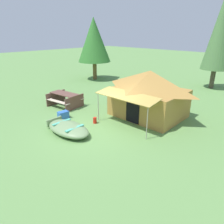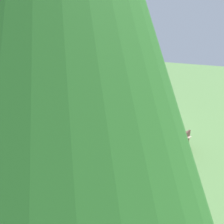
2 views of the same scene
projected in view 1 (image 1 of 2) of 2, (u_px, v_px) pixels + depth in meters
name	position (u px, v px, depth m)	size (l,w,h in m)	color
ground_plane	(96.00, 129.00, 9.45)	(80.00, 80.00, 0.00)	#5F8D4A
beached_rowboat	(68.00, 128.00, 9.02)	(2.35, 1.30, 0.43)	#6C895B
canvas_cabin_tent	(149.00, 93.00, 10.53)	(3.72, 3.79, 2.36)	#A87A39
picnic_table	(65.00, 98.00, 12.18)	(1.99, 1.69, 0.79)	brown
cooler_box	(63.00, 115.00, 10.53)	(0.51, 0.33, 0.38)	blue
fuel_can	(95.00, 120.00, 10.01)	(0.17, 0.17, 0.29)	red
pine_tree_back_right	(221.00, 31.00, 14.74)	(2.06, 2.06, 6.95)	#493F32
pine_tree_far_center	(94.00, 40.00, 18.01)	(2.86, 2.86, 5.29)	brown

